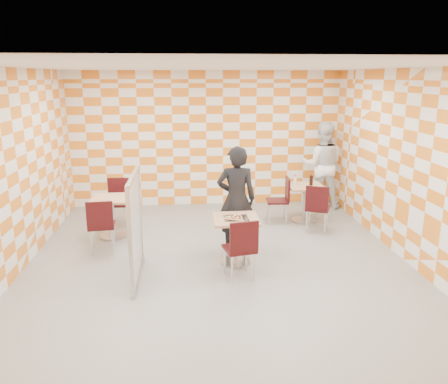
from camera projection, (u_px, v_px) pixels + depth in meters
name	position (u px, v px, depth m)	size (l,w,h in m)	color
room_shell	(216.00, 165.00, 6.93)	(7.00, 7.00, 7.00)	gray
main_table	(236.00, 233.00, 6.81)	(0.70, 0.70, 0.75)	tan
second_table	(305.00, 197.00, 8.82)	(0.70, 0.70, 0.75)	tan
empty_table	(112.00, 210.00, 7.94)	(0.70, 0.70, 0.75)	tan
chair_main_front	(242.00, 245.00, 6.21)	(0.50, 0.51, 0.92)	black
chair_second_front	(317.00, 205.00, 8.15)	(0.56, 0.57, 0.92)	black
chair_second_side	(282.00, 196.00, 8.73)	(0.46, 0.45, 0.92)	black
chair_empty_near	(101.00, 222.00, 7.19)	(0.46, 0.47, 0.92)	black
chair_empty_far	(118.00, 198.00, 8.63)	(0.44, 0.45, 0.92)	black
partition	(135.00, 227.00, 6.24)	(0.08, 1.38, 1.55)	white
man_dark	(236.00, 199.00, 7.26)	(0.65, 0.43, 1.78)	black
man_white	(322.00, 165.00, 9.71)	(0.93, 0.72, 1.91)	white
pizza_on_foil	(236.00, 217.00, 6.73)	(0.40, 0.40, 0.04)	silver
sport_bottle	(295.00, 180.00, 8.83)	(0.06, 0.06, 0.20)	white
soda_bottle	(311.00, 180.00, 8.76)	(0.07, 0.07, 0.23)	black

